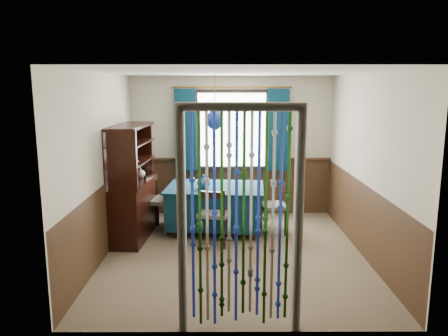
{
  "coord_description": "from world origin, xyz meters",
  "views": [
    {
      "loc": [
        -0.16,
        -5.82,
        2.32
      ],
      "look_at": [
        -0.14,
        0.64,
        1.1
      ],
      "focal_mm": 35.0,
      "sensor_mm": 36.0,
      "label": 1
    }
  ],
  "objects_px": {
    "chair_near": "(214,214)",
    "sideboard": "(133,199)",
    "chair_right": "(275,206)",
    "vase_table": "(204,182)",
    "pendant_lamp": "(215,120)",
    "vase_sideboard": "(140,172)",
    "chair_far": "(217,191)",
    "dining_table": "(215,205)",
    "bowl_shelf": "(132,163)",
    "chair_left": "(160,201)"
  },
  "relations": [
    {
      "from": "chair_far",
      "to": "chair_right",
      "type": "xyz_separation_m",
      "value": [
        0.93,
        -0.82,
        -0.05
      ]
    },
    {
      "from": "chair_right",
      "to": "vase_sideboard",
      "type": "height_order",
      "value": "vase_sideboard"
    },
    {
      "from": "dining_table",
      "to": "chair_far",
      "type": "relative_size",
      "value": 1.72
    },
    {
      "from": "chair_near",
      "to": "vase_table",
      "type": "distance_m",
      "value": 0.67
    },
    {
      "from": "vase_table",
      "to": "vase_sideboard",
      "type": "relative_size",
      "value": 1.09
    },
    {
      "from": "chair_right",
      "to": "sideboard",
      "type": "xyz_separation_m",
      "value": [
        -2.22,
        -0.16,
        0.16
      ]
    },
    {
      "from": "sideboard",
      "to": "vase_sideboard",
      "type": "distance_m",
      "value": 0.52
    },
    {
      "from": "dining_table",
      "to": "bowl_shelf",
      "type": "bearing_deg",
      "value": -151.54
    },
    {
      "from": "chair_left",
      "to": "vase_table",
      "type": "xyz_separation_m",
      "value": [
        0.71,
        -0.14,
        0.34
      ]
    },
    {
      "from": "sideboard",
      "to": "bowl_shelf",
      "type": "bearing_deg",
      "value": -73.06
    },
    {
      "from": "chair_near",
      "to": "sideboard",
      "type": "bearing_deg",
      "value": 177.03
    },
    {
      "from": "chair_far",
      "to": "dining_table",
      "type": "bearing_deg",
      "value": 94.48
    },
    {
      "from": "chair_far",
      "to": "pendant_lamp",
      "type": "xyz_separation_m",
      "value": [
        -0.02,
        -0.72,
        1.31
      ]
    },
    {
      "from": "chair_far",
      "to": "pendant_lamp",
      "type": "bearing_deg",
      "value": 94.48
    },
    {
      "from": "dining_table",
      "to": "chair_near",
      "type": "height_order",
      "value": "chair_near"
    },
    {
      "from": "chair_right",
      "to": "sideboard",
      "type": "height_order",
      "value": "sideboard"
    },
    {
      "from": "chair_near",
      "to": "chair_far",
      "type": "distance_m",
      "value": 1.36
    },
    {
      "from": "chair_far",
      "to": "chair_left",
      "type": "xyz_separation_m",
      "value": [
        -0.91,
        -0.68,
        -0.0
      ]
    },
    {
      "from": "chair_near",
      "to": "vase_sideboard",
      "type": "bearing_deg",
      "value": 161.75
    },
    {
      "from": "chair_near",
      "to": "chair_right",
      "type": "relative_size",
      "value": 1.05
    },
    {
      "from": "dining_table",
      "to": "chair_right",
      "type": "bearing_deg",
      "value": -1.9
    },
    {
      "from": "pendant_lamp",
      "to": "chair_far",
      "type": "bearing_deg",
      "value": 88.3
    },
    {
      "from": "chair_far",
      "to": "bowl_shelf",
      "type": "relative_size",
      "value": 4.53
    },
    {
      "from": "chair_far",
      "to": "chair_left",
      "type": "relative_size",
      "value": 1.01
    },
    {
      "from": "chair_right",
      "to": "chair_near",
      "type": "bearing_deg",
      "value": 110.64
    },
    {
      "from": "bowl_shelf",
      "to": "sideboard",
      "type": "bearing_deg",
      "value": 102.73
    },
    {
      "from": "chair_near",
      "to": "chair_left",
      "type": "relative_size",
      "value": 0.94
    },
    {
      "from": "chair_near",
      "to": "bowl_shelf",
      "type": "height_order",
      "value": "bowl_shelf"
    },
    {
      "from": "pendant_lamp",
      "to": "bowl_shelf",
      "type": "distance_m",
      "value": 1.45
    },
    {
      "from": "vase_table",
      "to": "pendant_lamp",
      "type": "bearing_deg",
      "value": 31.59
    },
    {
      "from": "chair_far",
      "to": "chair_right",
      "type": "relative_size",
      "value": 1.12
    },
    {
      "from": "chair_near",
      "to": "vase_table",
      "type": "xyz_separation_m",
      "value": [
        -0.17,
        0.53,
        0.37
      ]
    },
    {
      "from": "chair_right",
      "to": "vase_table",
      "type": "height_order",
      "value": "vase_table"
    },
    {
      "from": "pendant_lamp",
      "to": "sideboard",
      "type": "bearing_deg",
      "value": -167.97
    },
    {
      "from": "chair_left",
      "to": "dining_table",
      "type": "bearing_deg",
      "value": 105.48
    },
    {
      "from": "sideboard",
      "to": "pendant_lamp",
      "type": "bearing_deg",
      "value": 16.24
    },
    {
      "from": "chair_far",
      "to": "sideboard",
      "type": "height_order",
      "value": "sideboard"
    },
    {
      "from": "bowl_shelf",
      "to": "chair_near",
      "type": "bearing_deg",
      "value": -4.95
    },
    {
      "from": "dining_table",
      "to": "sideboard",
      "type": "bearing_deg",
      "value": -163.44
    },
    {
      "from": "chair_far",
      "to": "sideboard",
      "type": "xyz_separation_m",
      "value": [
        -1.29,
        -0.99,
        0.11
      ]
    },
    {
      "from": "sideboard",
      "to": "pendant_lamp",
      "type": "distance_m",
      "value": 1.77
    },
    {
      "from": "vase_sideboard",
      "to": "vase_table",
      "type": "bearing_deg",
      "value": -11.59
    },
    {
      "from": "chair_far",
      "to": "pendant_lamp",
      "type": "distance_m",
      "value": 1.49
    },
    {
      "from": "vase_table",
      "to": "bowl_shelf",
      "type": "relative_size",
      "value": 0.94
    },
    {
      "from": "bowl_shelf",
      "to": "chair_far",
      "type": "bearing_deg",
      "value": 45.51
    },
    {
      "from": "dining_table",
      "to": "chair_near",
      "type": "distance_m",
      "value": 0.64
    },
    {
      "from": "sideboard",
      "to": "vase_sideboard",
      "type": "xyz_separation_m",
      "value": [
        0.06,
        0.37,
        0.36
      ]
    },
    {
      "from": "chair_near",
      "to": "chair_left",
      "type": "height_order",
      "value": "chair_left"
    },
    {
      "from": "sideboard",
      "to": "pendant_lamp",
      "type": "relative_size",
      "value": 2.04
    },
    {
      "from": "chair_near",
      "to": "chair_right",
      "type": "xyz_separation_m",
      "value": [
        0.96,
        0.53,
        -0.02
      ]
    }
  ]
}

